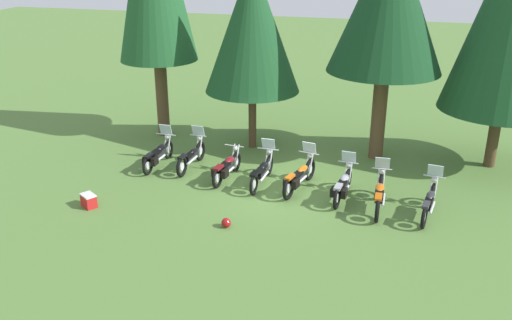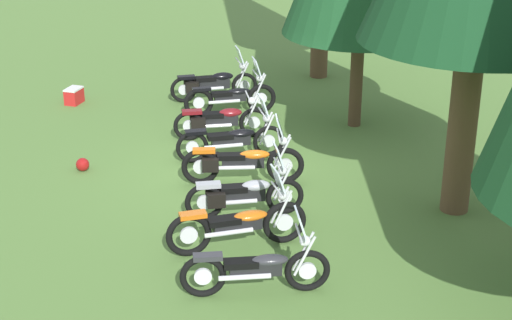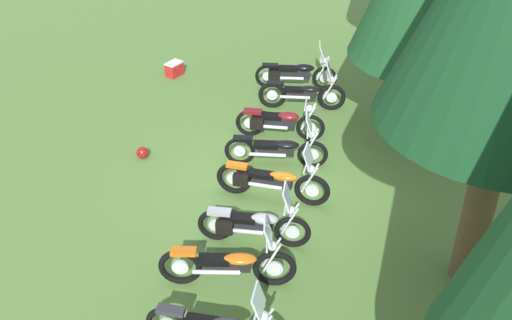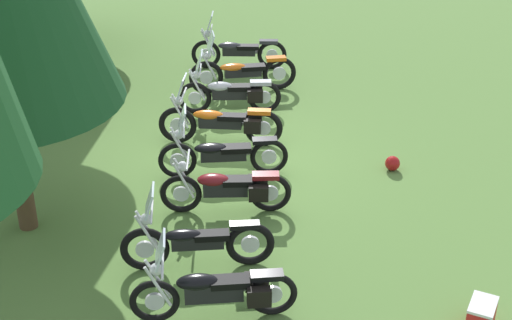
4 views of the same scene
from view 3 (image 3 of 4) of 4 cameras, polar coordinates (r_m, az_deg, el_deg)
ground_plane at (r=13.78m, az=1.29°, el=-1.93°), size 80.00×80.00×0.00m
motorcycle_0 at (r=17.45m, az=3.53°, el=7.86°), size 0.76×2.24×1.34m
motorcycle_1 at (r=16.41m, az=4.27°, el=6.03°), size 0.62×2.26×1.37m
motorcycle_2 at (r=15.09m, az=2.02°, el=3.49°), size 0.74×2.15×1.00m
motorcycle_3 at (r=14.04m, az=1.96°, el=1.05°), size 0.74×2.32×1.35m
motorcycle_4 at (r=13.00m, az=1.37°, el=-1.85°), size 0.88×2.38×1.38m
motorcycle_5 at (r=11.88m, az=-0.32°, el=-5.77°), size 0.69×2.16×1.36m
motorcycle_6 at (r=11.05m, az=-2.47°, el=-9.35°), size 0.60×2.41×1.39m
picnic_cooler at (r=18.41m, az=-7.39°, el=8.15°), size 0.58×0.54×0.40m
dropped_helmet at (r=14.72m, az=-10.20°, el=0.65°), size 0.27×0.27×0.27m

